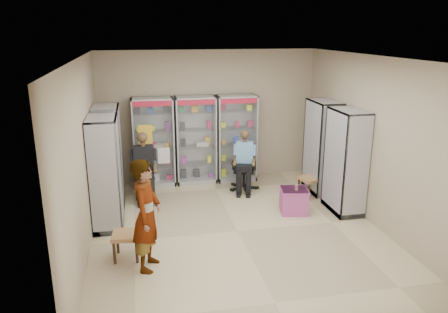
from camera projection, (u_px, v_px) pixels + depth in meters
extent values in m
plane|color=tan|center=(238.00, 231.00, 7.72)|extent=(6.00, 6.00, 0.00)
cube|color=tan|center=(209.00, 116.00, 10.12)|extent=(5.00, 0.02, 3.00)
cube|color=tan|center=(306.00, 226.00, 4.48)|extent=(5.00, 0.02, 3.00)
cube|color=tan|center=(83.00, 158.00, 6.82)|extent=(0.02, 6.00, 3.00)
cube|color=tan|center=(375.00, 142.00, 7.77)|extent=(0.02, 6.00, 3.00)
cube|color=beige|center=(239.00, 58.00, 6.87)|extent=(5.00, 6.00, 0.02)
cube|color=#B4B7BB|center=(154.00, 142.00, 9.76)|extent=(0.90, 0.50, 2.00)
cube|color=silver|center=(196.00, 140.00, 9.94)|extent=(0.90, 0.50, 2.00)
cube|color=#B8BABF|center=(236.00, 138.00, 10.12)|extent=(0.90, 0.50, 2.00)
cube|color=silver|center=(322.00, 147.00, 9.37)|extent=(0.90, 0.50, 2.00)
cube|color=#9FA1A6|center=(346.00, 162.00, 8.33)|extent=(0.90, 0.50, 2.00)
cube|color=#A0A2A7|center=(109.00, 156.00, 8.70)|extent=(0.90, 0.50, 2.00)
cube|color=#B5B6BD|center=(106.00, 173.00, 7.67)|extent=(0.90, 0.50, 2.00)
cube|color=black|center=(144.00, 176.00, 9.17)|extent=(0.42, 0.42, 0.94)
cube|color=black|center=(244.00, 168.00, 9.62)|extent=(0.68, 0.68, 1.00)
cube|color=#AF4677|center=(294.00, 201.00, 8.45)|extent=(0.58, 0.56, 0.48)
cylinder|color=#501106|center=(297.00, 187.00, 8.33)|extent=(0.07, 0.07, 0.10)
cube|color=#A97247|center=(310.00, 187.00, 9.29)|extent=(0.53, 0.53, 0.42)
cube|color=#A68246|center=(127.00, 245.00, 6.77)|extent=(0.46, 0.46, 0.42)
imported|color=gray|center=(147.00, 215.00, 6.32)|extent=(0.57, 0.71, 1.69)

